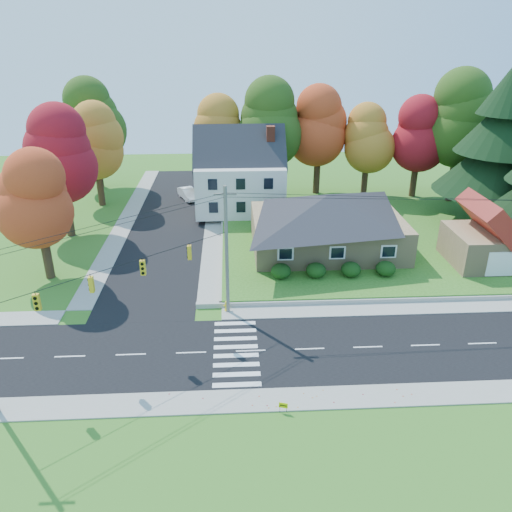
{
  "coord_description": "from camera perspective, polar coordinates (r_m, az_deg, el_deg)",
  "views": [
    {
      "loc": [
        -1.16,
        -27.95,
        19.65
      ],
      "look_at": [
        0.79,
        8.0,
        3.4
      ],
      "focal_mm": 35.0,
      "sensor_mm": 36.0,
      "label": 1
    }
  ],
  "objects": [
    {
      "name": "ground",
      "position": [
        34.19,
        -0.6,
        -10.8
      ],
      "size": [
        120.0,
        120.0,
        0.0
      ],
      "primitive_type": "plane",
      "color": "#3D7923"
    },
    {
      "name": "road_main",
      "position": [
        34.18,
        -0.6,
        -10.78
      ],
      "size": [
        90.0,
        8.0,
        0.02
      ],
      "primitive_type": "cube",
      "color": "black",
      "rests_on": "ground"
    },
    {
      "name": "road_cross",
      "position": [
        57.82,
        -9.73,
        4.08
      ],
      "size": [
        8.0,
        44.0,
        0.02
      ],
      "primitive_type": "cube",
      "color": "black",
      "rests_on": "ground"
    },
    {
      "name": "sidewalk_north",
      "position": [
        38.37,
        -0.94,
        -6.46
      ],
      "size": [
        90.0,
        2.0,
        0.08
      ],
      "primitive_type": "cube",
      "color": "#9C9A90",
      "rests_on": "ground"
    },
    {
      "name": "sidewalk_south",
      "position": [
        30.21,
        -0.16,
        -16.18
      ],
      "size": [
        90.0,
        2.0,
        0.08
      ],
      "primitive_type": "cube",
      "color": "#9C9A90",
      "rests_on": "ground"
    },
    {
      "name": "lawn",
      "position": [
        54.53,
        12.18,
        2.88
      ],
      "size": [
        30.0,
        30.0,
        0.5
      ],
      "primitive_type": "cube",
      "color": "#3D7923",
      "rests_on": "ground"
    },
    {
      "name": "ranch_house",
      "position": [
        47.8,
        8.16,
        3.99
      ],
      "size": [
        14.6,
        10.6,
        5.4
      ],
      "color": "tan",
      "rests_on": "lawn"
    },
    {
      "name": "colonial_house",
      "position": [
        57.96,
        -1.83,
        9.21
      ],
      "size": [
        10.4,
        8.4,
        9.6
      ],
      "color": "silver",
      "rests_on": "lawn"
    },
    {
      "name": "garage",
      "position": [
        49.14,
        25.27,
        1.87
      ],
      "size": [
        7.3,
        6.3,
        4.6
      ],
      "color": "tan",
      "rests_on": "lawn"
    },
    {
      "name": "hedge_row",
      "position": [
        42.93,
        8.85,
        -1.57
      ],
      "size": [
        10.7,
        1.7,
        1.27
      ],
      "color": "#163A10",
      "rests_on": "lawn"
    },
    {
      "name": "traffic_infrastructure",
      "position": [
        32.72,
        -1.01,
        -2.03
      ],
      "size": [
        38.1,
        10.66,
        10.0
      ],
      "color": "#666059",
      "rests_on": "ground"
    },
    {
      "name": "tree_lot_0",
      "position": [
        62.99,
        -3.93,
        13.86
      ],
      "size": [
        6.72,
        6.72,
        12.51
      ],
      "color": "#3F2A19",
      "rests_on": "lawn"
    },
    {
      "name": "tree_lot_1",
      "position": [
        61.99,
        1.77,
        14.96
      ],
      "size": [
        7.84,
        7.84,
        14.6
      ],
      "color": "#3F2A19",
      "rests_on": "lawn"
    },
    {
      "name": "tree_lot_2",
      "position": [
        63.85,
        7.24,
        14.47
      ],
      "size": [
        7.28,
        7.28,
        13.56
      ],
      "color": "#3F2A19",
      "rests_on": "lawn"
    },
    {
      "name": "tree_lot_3",
      "position": [
        64.45,
        12.73,
        12.99
      ],
      "size": [
        6.16,
        6.16,
        11.47
      ],
      "color": "#3F2A19",
      "rests_on": "lawn"
    },
    {
      "name": "tree_lot_4",
      "position": [
        65.27,
        18.23,
        13.11
      ],
      "size": [
        6.72,
        6.72,
        12.51
      ],
      "color": "#3F2A19",
      "rests_on": "lawn"
    },
    {
      "name": "tree_lot_5",
      "position": [
        64.69,
        22.48,
        14.19
      ],
      "size": [
        8.4,
        8.4,
        15.64
      ],
      "color": "#3F2A19",
      "rests_on": "lawn"
    },
    {
      "name": "conifer_east_a",
      "position": [
        58.26,
        26.45,
        11.68
      ],
      "size": [
        12.8,
        12.8,
        16.96
      ],
      "color": "#3F2A19",
      "rests_on": "lawn"
    },
    {
      "name": "tree_west_0",
      "position": [
        44.76,
        -23.82,
        5.99
      ],
      "size": [
        6.16,
        6.16,
        11.47
      ],
      "color": "#3F2A19",
      "rests_on": "ground"
    },
    {
      "name": "tree_west_1",
      "position": [
        53.89,
        -21.63,
        10.63
      ],
      "size": [
        7.28,
        7.28,
        13.56
      ],
      "color": "#3F2A19",
      "rests_on": "ground"
    },
    {
      "name": "tree_west_2",
      "position": [
        63.13,
        -18.0,
        12.33
      ],
      "size": [
        6.72,
        6.72,
        12.51
      ],
      "color": "#3F2A19",
      "rests_on": "ground"
    },
    {
      "name": "tree_west_3",
      "position": [
        71.04,
        -18.22,
        14.6
      ],
      "size": [
        7.84,
        7.84,
        14.6
      ],
      "color": "#3F2A19",
      "rests_on": "ground"
    },
    {
      "name": "white_car",
      "position": [
        64.75,
        -7.78,
        7.08
      ],
      "size": [
        3.05,
        4.57,
        1.42
      ],
      "primitive_type": "imported",
      "rotation": [
        0.0,
        0.0,
        0.39
      ],
      "color": "white",
      "rests_on": "road_cross"
    },
    {
      "name": "fire_hydrant",
      "position": [
        38.48,
        -3.36,
        -5.75
      ],
      "size": [
        0.5,
        0.39,
        0.87
      ],
      "color": "yellow",
      "rests_on": "ground"
    },
    {
      "name": "yard_sign",
      "position": [
        29.29,
        3.14,
        -16.7
      ],
      "size": [
        0.5,
        0.18,
        0.64
      ],
      "color": "black",
      "rests_on": "ground"
    }
  ]
}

